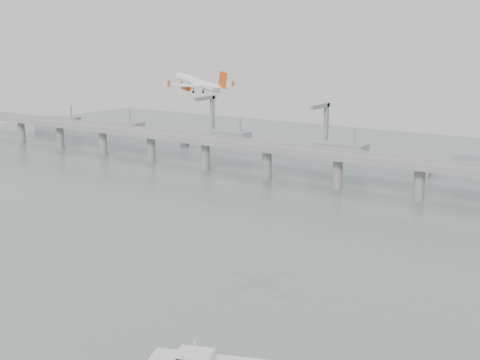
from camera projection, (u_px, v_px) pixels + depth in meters
The scene contains 4 objects.
ground at pixel (143, 319), 207.97m from camera, with size 900.00×900.00×0.00m, color slate.
bridge at pixel (384, 165), 364.78m from camera, with size 800.00×22.00×23.90m.
distant_fleet at pixel (231, 144), 505.42m from camera, with size 453.00×60.90×40.00m.
airliner at pixel (199, 83), 273.88m from camera, with size 37.07×34.28×10.26m.
Camera 1 is at (136.21, -140.31, 89.63)m, focal length 48.00 mm.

